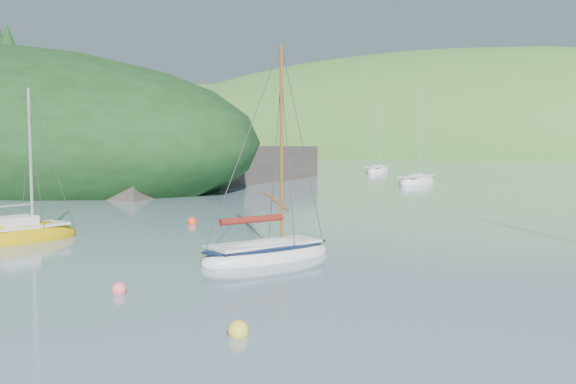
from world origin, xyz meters
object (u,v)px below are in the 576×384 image
Objects in this scene: distant_sloop_a at (417,182)px; daysailer_white at (267,254)px; distant_sloop_c at (377,171)px; sailboat_yellow at (19,237)px.

daysailer_white is at bearing -76.22° from distant_sloop_a.
distant_sloop_a is (-11.22, 39.42, -0.03)m from daysailer_white.
daysailer_white is 0.85× the size of distant_sloop_c.
distant_sloop_a is at bearing 93.93° from sailboat_yellow.
daysailer_white is 0.85× the size of distant_sloop_a.
distant_sloop_c reaches higher than distant_sloop_a.
sailboat_yellow is (-11.03, -2.72, -0.03)m from daysailer_white.
daysailer_white is 40.98m from distant_sloop_a.
distant_sloop_a is 21.90m from distant_sloop_c.
distant_sloop_a is 1.00× the size of distant_sloop_c.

